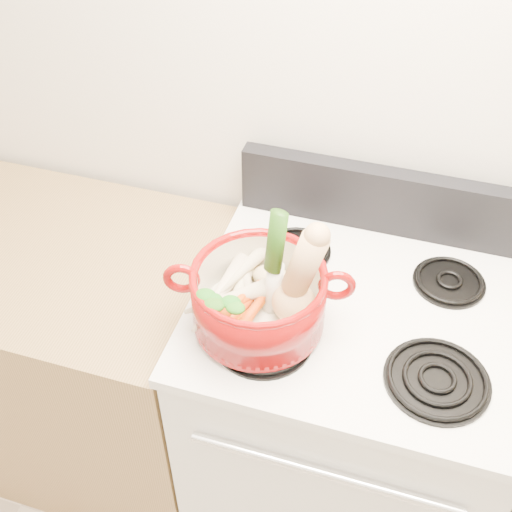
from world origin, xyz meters
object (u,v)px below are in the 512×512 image
(dutch_oven, at_px, (259,298))
(leek, at_px, (274,263))
(stove_body, at_px, (341,422))
(squash, at_px, (295,276))

(dutch_oven, distance_m, leek, 0.10)
(stove_body, xyz_separation_m, leek, (-0.19, -0.10, 0.67))
(dutch_oven, xyz_separation_m, squash, (0.08, 0.01, 0.08))
(stove_body, xyz_separation_m, dutch_oven, (-0.21, -0.12, 0.58))
(dutch_oven, relative_size, leek, 1.11)
(leek, bearing_deg, squash, -0.33)
(stove_body, relative_size, leek, 3.48)
(dutch_oven, bearing_deg, stove_body, 16.23)
(dutch_oven, bearing_deg, leek, 31.66)
(leek, bearing_deg, dutch_oven, -116.76)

